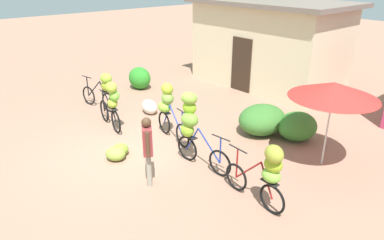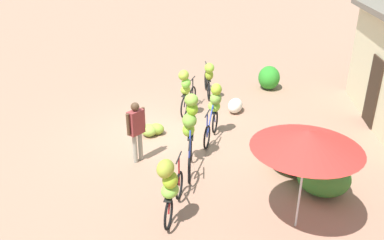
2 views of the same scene
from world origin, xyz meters
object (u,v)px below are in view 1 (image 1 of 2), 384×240
Objects in this scene: bicycle_by_shop at (192,123)px; banana_pile_on_ground at (117,152)px; building_low at (267,43)px; bicycle_near_pile at (112,102)px; bicycle_rightmost at (267,171)px; produce_sack at (149,107)px; bicycle_leftmost at (103,88)px; market_umbrella at (334,90)px; bicycle_center_loaded at (168,107)px; person_vendor at (148,145)px.

bicycle_by_shop is 2.04m from banana_pile_on_ground.
bicycle_near_pile is at bearing -89.91° from building_low.
bicycle_rightmost is 2.24× the size of produce_sack.
bicycle_near_pile reaches higher than produce_sack.
building_low is 6.61m from bicycle_leftmost.
produce_sack is at bearing 38.75° from bicycle_leftmost.
bicycle_near_pile is 1.68m from produce_sack.
market_umbrella is 4.16m from bicycle_center_loaded.
produce_sack is (-0.37, -5.40, -1.41)m from building_low.
bicycle_rightmost is 5.65m from produce_sack.
bicycle_near_pile reaches higher than banana_pile_on_ground.
building_low reaches higher than bicycle_near_pile.
bicycle_leftmost is (-1.56, -6.36, -0.88)m from building_low.
bicycle_leftmost is at bearing 179.25° from bicycle_by_shop.
bicycle_near_pile is 5.15m from bicycle_rightmost.
person_vendor is at bearing -119.46° from market_umbrella.
bicycle_near_pile is (1.57, -0.55, 0.10)m from bicycle_leftmost.
bicycle_leftmost is 4.74m from person_vendor.
bicycle_by_shop is (1.51, -0.46, 0.15)m from bicycle_center_loaded.
bicycle_leftmost is at bearing -141.25° from produce_sack.
building_low is 8.33m from bicycle_rightmost.
bicycle_by_shop is 2.34× the size of banana_pile_on_ground.
banana_pile_on_ground is 1.06× the size of produce_sack.
market_umbrella reaches higher than bicycle_center_loaded.
bicycle_by_shop is at bearing -17.28° from produce_sack.
market_umbrella is 4.21m from person_vendor.
bicycle_rightmost is at bearing -2.30° from bicycle_by_shop.
bicycle_by_shop reaches higher than produce_sack.
market_umbrella is 1.17× the size of bicycle_by_shop.
person_vendor is at bearing -68.88° from building_low.
bicycle_rightmost is at bearing -86.43° from market_umbrella.
building_low is 8.29m from person_vendor.
market_umbrella is at bearing 60.54° from person_vendor.
bicycle_near_pile is at bearing -175.54° from bicycle_rightmost.
bicycle_center_loaded reaches higher than banana_pile_on_ground.
bicycle_near_pile is at bearing -150.84° from market_umbrella.
market_umbrella is 5.75m from produce_sack.
bicycle_rightmost is 2.48m from person_vendor.
market_umbrella is 1.25× the size of bicycle_center_loaded.
bicycle_center_loaded is 2.36m from person_vendor.
market_umbrella is at bearing 45.74° from banana_pile_on_ground.
bicycle_by_shop is at bearing 42.55° from banana_pile_on_ground.
bicycle_center_loaded is (-3.60, -1.83, -0.99)m from market_umbrella.
bicycle_leftmost is at bearing 163.50° from person_vendor.
bicycle_center_loaded is 1.05× the size of person_vendor.
person_vendor reaches higher than bicycle_rightmost.
produce_sack is (-1.76, 0.56, -0.65)m from bicycle_center_loaded.
produce_sack is at bearing 104.06° from bicycle_near_pile.
market_umbrella is 5.79m from bicycle_near_pile.
bicycle_near_pile is 1.04× the size of bicycle_rightmost.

